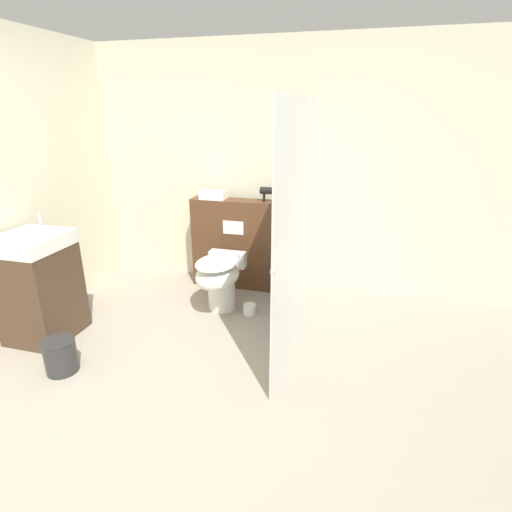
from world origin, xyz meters
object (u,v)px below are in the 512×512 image
(sink_vanity, at_px, (39,287))
(hair_drier, at_px, (267,191))
(waste_bin, at_px, (61,356))
(toilet, at_px, (220,278))

(sink_vanity, xyz_separation_m, hair_drier, (1.60, 1.42, 0.61))
(hair_drier, distance_m, waste_bin, 2.34)
(waste_bin, bearing_deg, sink_vanity, 140.07)
(sink_vanity, height_order, waste_bin, sink_vanity)
(toilet, distance_m, hair_drier, 1.00)
(sink_vanity, distance_m, hair_drier, 2.23)
(sink_vanity, bearing_deg, waste_bin, -39.93)
(toilet, height_order, hair_drier, hair_drier)
(waste_bin, bearing_deg, hair_drier, 58.36)
(sink_vanity, relative_size, hair_drier, 6.66)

